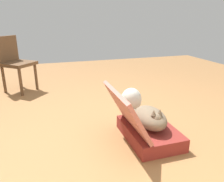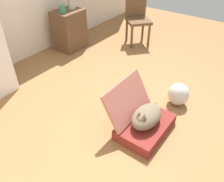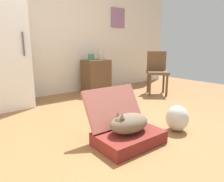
{
  "view_description": "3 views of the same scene",
  "coord_description": "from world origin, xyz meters",
  "px_view_note": "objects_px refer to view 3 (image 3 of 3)",
  "views": [
    {
      "loc": [
        -2.1,
        0.56,
        1.15
      ],
      "look_at": [
        -0.14,
        -0.06,
        0.46
      ],
      "focal_mm": 35.2,
      "sensor_mm": 36.0,
      "label": 1
    },
    {
      "loc": [
        -2.1,
        -1.18,
        1.95
      ],
      "look_at": [
        -0.4,
        0.07,
        0.4
      ],
      "focal_mm": 37.1,
      "sensor_mm": 36.0,
      "label": 2
    },
    {
      "loc": [
        -1.7,
        -1.82,
        0.99
      ],
      "look_at": [
        -0.2,
        0.13,
        0.45
      ],
      "focal_mm": 33.16,
      "sensor_mm": 36.0,
      "label": 3
    }
  ],
  "objects_px": {
    "plastic_bag_white": "(177,118)",
    "chair": "(157,71)",
    "suitcase_base": "(129,138)",
    "cat": "(129,123)",
    "refrigerator": "(7,50)",
    "vase_short": "(101,54)",
    "vase_tall": "(91,57)",
    "side_table": "(96,76)"
  },
  "relations": [
    {
      "from": "cat",
      "to": "chair",
      "type": "bearing_deg",
      "value": 33.95
    },
    {
      "from": "refrigerator",
      "to": "side_table",
      "type": "bearing_deg",
      "value": 1.69
    },
    {
      "from": "cat",
      "to": "side_table",
      "type": "distance_m",
      "value": 2.48
    },
    {
      "from": "suitcase_base",
      "to": "chair",
      "type": "bearing_deg",
      "value": 34.05
    },
    {
      "from": "vase_tall",
      "to": "refrigerator",
      "type": "bearing_deg",
      "value": -179.38
    },
    {
      "from": "suitcase_base",
      "to": "plastic_bag_white",
      "type": "distance_m",
      "value": 0.7
    },
    {
      "from": "refrigerator",
      "to": "cat",
      "type": "bearing_deg",
      "value": -74.22
    },
    {
      "from": "refrigerator",
      "to": "vase_tall",
      "type": "bearing_deg",
      "value": 0.62
    },
    {
      "from": "cat",
      "to": "refrigerator",
      "type": "xyz_separation_m",
      "value": [
        -0.61,
        2.17,
        0.69
      ]
    },
    {
      "from": "refrigerator",
      "to": "side_table",
      "type": "xyz_separation_m",
      "value": [
        1.69,
        0.05,
        -0.57
      ]
    },
    {
      "from": "plastic_bag_white",
      "to": "vase_short",
      "type": "height_order",
      "value": "vase_short"
    },
    {
      "from": "refrigerator",
      "to": "vase_tall",
      "type": "xyz_separation_m",
      "value": [
        1.56,
        0.02,
        -0.16
      ]
    },
    {
      "from": "side_table",
      "to": "suitcase_base",
      "type": "bearing_deg",
      "value": -115.74
    },
    {
      "from": "vase_short",
      "to": "refrigerator",
      "type": "bearing_deg",
      "value": -178.12
    },
    {
      "from": "suitcase_base",
      "to": "vase_short",
      "type": "distance_m",
      "value": 2.65
    },
    {
      "from": "cat",
      "to": "refrigerator",
      "type": "relative_size",
      "value": 0.28
    },
    {
      "from": "vase_short",
      "to": "plastic_bag_white",
      "type": "bearing_deg",
      "value": -102.56
    },
    {
      "from": "cat",
      "to": "vase_tall",
      "type": "xyz_separation_m",
      "value": [
        0.95,
        2.19,
        0.53
      ]
    },
    {
      "from": "vase_tall",
      "to": "vase_short",
      "type": "bearing_deg",
      "value": 9.31
    },
    {
      "from": "cat",
      "to": "chair",
      "type": "xyz_separation_m",
      "value": [
        2.03,
        1.37,
        0.26
      ]
    },
    {
      "from": "plastic_bag_white",
      "to": "refrigerator",
      "type": "height_order",
      "value": "refrigerator"
    },
    {
      "from": "side_table",
      "to": "vase_tall",
      "type": "xyz_separation_m",
      "value": [
        -0.13,
        -0.03,
        0.41
      ]
    },
    {
      "from": "refrigerator",
      "to": "vase_short",
      "type": "relative_size",
      "value": 8.09
    },
    {
      "from": "vase_tall",
      "to": "suitcase_base",
      "type": "bearing_deg",
      "value": -113.25
    },
    {
      "from": "vase_tall",
      "to": "vase_short",
      "type": "distance_m",
      "value": 0.27
    },
    {
      "from": "plastic_bag_white",
      "to": "suitcase_base",
      "type": "bearing_deg",
      "value": 172.75
    },
    {
      "from": "plastic_bag_white",
      "to": "vase_tall",
      "type": "bearing_deg",
      "value": 83.6
    },
    {
      "from": "vase_tall",
      "to": "chair",
      "type": "distance_m",
      "value": 1.39
    },
    {
      "from": "refrigerator",
      "to": "chair",
      "type": "xyz_separation_m",
      "value": [
        2.65,
        -0.81,
        -0.44
      ]
    },
    {
      "from": "refrigerator",
      "to": "side_table",
      "type": "height_order",
      "value": "refrigerator"
    },
    {
      "from": "chair",
      "to": "vase_tall",
      "type": "bearing_deg",
      "value": -176.15
    },
    {
      "from": "vase_tall",
      "to": "chair",
      "type": "bearing_deg",
      "value": -37.27
    },
    {
      "from": "side_table",
      "to": "vase_tall",
      "type": "height_order",
      "value": "vase_tall"
    },
    {
      "from": "side_table",
      "to": "chair",
      "type": "distance_m",
      "value": 1.29
    },
    {
      "from": "cat",
      "to": "vase_short",
      "type": "bearing_deg",
      "value": 61.56
    },
    {
      "from": "plastic_bag_white",
      "to": "chair",
      "type": "xyz_separation_m",
      "value": [
        1.34,
        1.46,
        0.33
      ]
    },
    {
      "from": "refrigerator",
      "to": "chair",
      "type": "height_order",
      "value": "refrigerator"
    },
    {
      "from": "plastic_bag_white",
      "to": "chair",
      "type": "height_order",
      "value": "chair"
    },
    {
      "from": "suitcase_base",
      "to": "cat",
      "type": "distance_m",
      "value": 0.16
    },
    {
      "from": "suitcase_base",
      "to": "refrigerator",
      "type": "height_order",
      "value": "refrigerator"
    },
    {
      "from": "vase_short",
      "to": "chair",
      "type": "distance_m",
      "value": 1.24
    },
    {
      "from": "plastic_bag_white",
      "to": "vase_short",
      "type": "xyz_separation_m",
      "value": [
        0.52,
        2.32,
        0.66
      ]
    }
  ]
}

